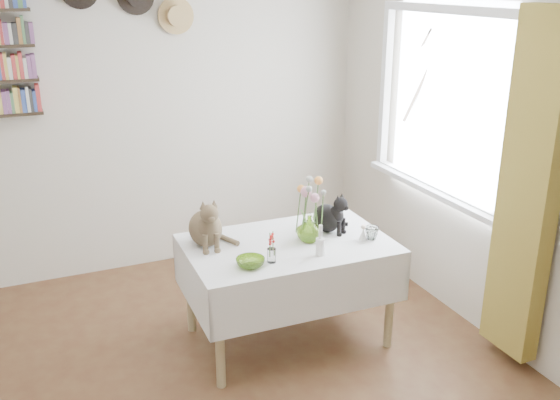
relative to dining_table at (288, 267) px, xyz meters
name	(u,v)px	position (x,y,z in m)	size (l,w,h in m)	color
room	(210,215)	(-0.72, -0.68, 0.72)	(4.08, 4.58, 2.58)	brown
window	(443,118)	(1.25, 0.12, 0.86)	(0.12, 1.52, 1.32)	white
curtain	(528,191)	(1.18, -0.80, 0.62)	(0.12, 0.38, 2.10)	brown
dining_table	(288,267)	(0.00, 0.00, 0.00)	(1.34, 0.88, 0.71)	white
tabby_cat	(205,219)	(-0.50, 0.19, 0.35)	(0.23, 0.29, 0.35)	brown
black_cat	(327,211)	(0.32, 0.09, 0.32)	(0.19, 0.24, 0.28)	black
flower_vase	(309,229)	(0.14, -0.03, 0.26)	(0.17, 0.17, 0.17)	#A6D646
green_bowl	(250,263)	(-0.35, -0.23, 0.20)	(0.17, 0.17, 0.05)	#A6D646
drinking_glass	(372,233)	(0.53, -0.17, 0.22)	(0.09, 0.09, 0.09)	white
candlestick	(320,245)	(0.11, -0.25, 0.24)	(0.06, 0.06, 0.20)	white
berry_jar	(271,247)	(-0.21, -0.22, 0.27)	(0.05, 0.05, 0.22)	white
porcelain_figurine	(363,233)	(0.47, -0.15, 0.22)	(0.06, 0.06, 0.11)	white
flower_bouquet	(309,191)	(0.14, -0.02, 0.51)	(0.17, 0.13, 0.39)	#4C7233
wall_hats	(132,1)	(-0.60, 1.51, 1.63)	(0.98, 0.09, 0.48)	black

